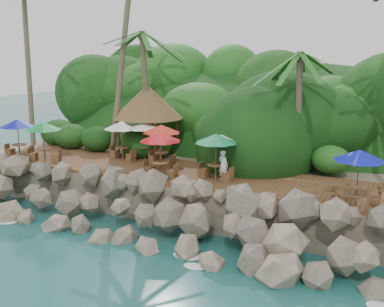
% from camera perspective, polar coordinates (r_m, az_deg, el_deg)
% --- Properties ---
extents(ground, '(140.00, 140.00, 0.00)m').
position_cam_1_polar(ground, '(21.17, -7.44, -12.20)').
color(ground, '#19514F').
rests_on(ground, ground).
extents(land_base, '(32.00, 25.20, 2.10)m').
position_cam_1_polar(land_base, '(34.56, 7.42, -0.62)').
color(land_base, gray).
rests_on(land_base, ground).
extents(jungle_hill, '(44.80, 28.00, 15.40)m').
position_cam_1_polar(jungle_hill, '(41.79, 10.78, 0.06)').
color(jungle_hill, '#143811').
rests_on(jungle_hill, ground).
extents(seawall, '(29.00, 4.00, 2.30)m').
position_cam_1_polar(seawall, '(22.29, -4.64, -7.65)').
color(seawall, gray).
rests_on(seawall, ground).
extents(terrace, '(26.00, 5.00, 0.20)m').
position_cam_1_polar(terrace, '(25.31, 0.00, -2.65)').
color(terrace, brown).
rests_on(terrace, land_base).
extents(jungle_foliage, '(44.00, 16.00, 12.00)m').
position_cam_1_polar(jungle_foliage, '(33.90, 6.82, -2.69)').
color(jungle_foliage, '#143811').
rests_on(jungle_foliage, ground).
extents(foam_line, '(25.20, 0.80, 0.06)m').
position_cam_1_polar(foam_line, '(21.38, -6.99, -11.84)').
color(foam_line, white).
rests_on(foam_line, ground).
extents(palapa, '(4.72, 4.72, 4.60)m').
position_cam_1_polar(palapa, '(29.76, -5.68, 6.58)').
color(palapa, brown).
rests_on(palapa, ground).
extents(dining_clusters, '(25.88, 5.48, 2.47)m').
position_cam_1_polar(dining_clusters, '(25.16, -2.18, 2.26)').
color(dining_clusters, brown).
rests_on(dining_clusters, terrace).
extents(railing, '(6.10, 0.10, 1.00)m').
position_cam_1_polar(railing, '(20.48, 20.03, -5.03)').
color(railing, brown).
rests_on(railing, terrace).
extents(waiter, '(0.70, 0.58, 1.66)m').
position_cam_1_polar(waiter, '(23.46, 3.99, -1.55)').
color(waiter, silver).
rests_on(waiter, terrace).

